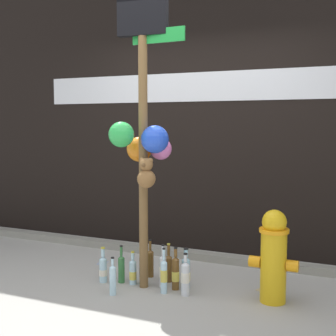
% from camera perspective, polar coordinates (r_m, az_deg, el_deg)
% --- Properties ---
extents(ground_plane, '(14.00, 14.00, 0.00)m').
position_cam_1_polar(ground_plane, '(4.10, -3.91, -15.44)').
color(ground_plane, '#9E9B93').
extents(building_wall, '(10.00, 0.21, 3.26)m').
position_cam_1_polar(building_wall, '(5.37, 4.33, 7.27)').
color(building_wall, black).
rests_on(building_wall, ground_plane).
extents(curb_strip, '(8.00, 0.12, 0.08)m').
position_cam_1_polar(curb_strip, '(5.12, 2.42, -10.63)').
color(curb_strip, gray).
rests_on(curb_strip, ground_plane).
extents(memorial_post, '(0.64, 0.56, 2.57)m').
position_cam_1_polar(memorial_post, '(4.05, -2.91, 5.13)').
color(memorial_post, brown).
rests_on(memorial_post, ground_plane).
extents(fire_hydrant, '(0.40, 0.24, 0.77)m').
position_cam_1_polar(fire_hydrant, '(3.93, 12.91, -10.51)').
color(fire_hydrant, gold).
rests_on(fire_hydrant, ground_plane).
extents(bottle_0, '(0.07, 0.07, 0.31)m').
position_cam_1_polar(bottle_0, '(4.33, -4.36, -12.67)').
color(bottle_0, '#B2DBEA').
rests_on(bottle_0, ground_plane).
extents(bottle_1, '(0.06, 0.06, 0.33)m').
position_cam_1_polar(bottle_1, '(4.09, -6.84, -13.45)').
color(bottle_1, '#B2DBEA').
rests_on(bottle_1, ground_plane).
extents(bottle_2, '(0.07, 0.07, 0.38)m').
position_cam_1_polar(bottle_2, '(4.18, 0.94, -12.82)').
color(bottle_2, brown).
rests_on(bottle_2, ground_plane).
extents(bottle_3, '(0.06, 0.06, 0.40)m').
position_cam_1_polar(bottle_3, '(4.09, -0.51, -13.13)').
color(bottle_3, '#B2DBEA').
rests_on(bottle_3, ground_plane).
extents(bottle_4, '(0.07, 0.07, 0.36)m').
position_cam_1_polar(bottle_4, '(4.37, 0.07, -12.14)').
color(bottle_4, brown).
rests_on(bottle_4, ground_plane).
extents(bottle_5, '(0.06, 0.06, 0.37)m').
position_cam_1_polar(bottle_5, '(4.50, -2.20, -11.55)').
color(bottle_5, brown).
rests_on(bottle_5, ground_plane).
extents(bottle_6, '(0.06, 0.06, 0.35)m').
position_cam_1_polar(bottle_6, '(4.37, -5.78, -12.17)').
color(bottle_6, '#337038').
rests_on(bottle_6, ground_plane).
extents(bottle_7, '(0.08, 0.08, 0.37)m').
position_cam_1_polar(bottle_7, '(4.21, 2.22, -12.77)').
color(bottle_7, '#93CCE0').
rests_on(bottle_7, ground_plane).
extents(bottle_8, '(0.07, 0.07, 0.33)m').
position_cam_1_polar(bottle_8, '(4.41, -8.02, -12.22)').
color(bottle_8, '#B2DBEA').
rests_on(bottle_8, ground_plane).
extents(bottle_9, '(0.07, 0.07, 0.37)m').
position_cam_1_polar(bottle_9, '(4.33, -3.10, -12.30)').
color(bottle_9, '#337038').
rests_on(bottle_9, ground_plane).
extents(bottle_10, '(0.06, 0.06, 0.39)m').
position_cam_1_polar(bottle_10, '(4.22, -0.64, -12.56)').
color(bottle_10, silver).
rests_on(bottle_10, ground_plane).
extents(bottle_11, '(0.08, 0.08, 0.37)m').
position_cam_1_polar(bottle_11, '(4.05, 2.16, -13.36)').
color(bottle_11, silver).
rests_on(bottle_11, ground_plane).
extents(litter_1, '(0.12, 0.14, 0.01)m').
position_cam_1_polar(litter_1, '(4.30, 11.62, -14.46)').
color(litter_1, tan).
rests_on(litter_1, ground_plane).
extents(litter_2, '(0.13, 0.15, 0.01)m').
position_cam_1_polar(litter_2, '(5.00, -8.09, -11.53)').
color(litter_2, '#8C99B2').
rests_on(litter_2, ground_plane).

